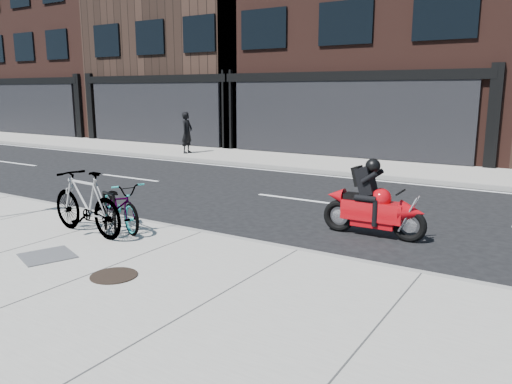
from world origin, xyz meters
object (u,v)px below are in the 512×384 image
Objects in this scene: bike_rack at (109,209)px; utility_grate at (47,256)px; bicycle_rear at (86,203)px; manhole_cover at (114,276)px; motorcycle at (378,206)px; bicycle_front at (120,205)px; pedestrian at (187,133)px.

utility_grate is (0.21, -1.49, -0.44)m from bike_rack.
manhole_cover is (2.01, -1.22, -0.58)m from bicycle_rear.
motorcycle is 2.65× the size of utility_grate.
bicycle_front reaches higher than utility_grate.
pedestrian is (-6.25, 10.32, 0.27)m from bicycle_rear.
bicycle_front is at bearing 134.71° from manhole_cover.
manhole_cover is at bearing -1.63° from utility_grate.
manhole_cover is 0.88× the size of utility_grate.
bicycle_rear is (-0.21, -0.60, 0.13)m from bicycle_front.
bicycle_rear is 5.33m from motorcycle.
pedestrian reaches higher than utility_grate.
manhole_cover is (8.26, -11.54, -0.85)m from pedestrian.
pedestrian is 2.28× the size of utility_grate.
pedestrian is 14.22m from manhole_cover.
bike_rack is 0.38× the size of motorcycle.
manhole_cover is (1.77, -1.53, -0.44)m from bike_rack.
bike_rack is at bearing -157.09° from pedestrian.
pedestrian is (-6.49, 10.01, 0.41)m from bike_rack.
pedestrian reaches higher than manhole_cover.
bicycle_front is at bearing -156.46° from pedestrian.
pedestrian is at bearing -143.47° from bicycle_rear.
pedestrian reaches higher than bike_rack.
bicycle_rear is at bearing 111.20° from utility_grate.
manhole_cover is 1.56m from utility_grate.
bicycle_rear is 12.07m from pedestrian.
utility_grate is at bearing -133.66° from motorcycle.
manhole_cover is at bearing 64.09° from bicycle_rear.
motorcycle is at bearing 47.10° from utility_grate.
motorcycle is 5.78m from utility_grate.
bicycle_rear is (-0.25, -0.31, 0.15)m from bike_rack.
bike_rack is 0.43× the size of bicycle_front.
motorcycle is 1.16× the size of pedestrian.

